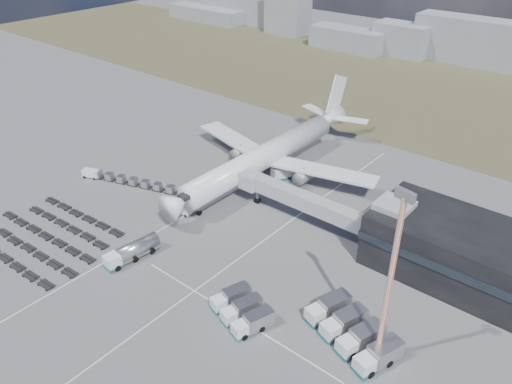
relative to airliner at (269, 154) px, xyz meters
The scene contains 16 objects.
ground 32.81m from the airliner, 90.00° to the right, with size 420.00×420.00×0.00m, color #565659.
grass_strip 77.80m from the airliner, 90.00° to the left, with size 420.00×90.00×0.01m, color #47422B.
lane_markings 31.41m from the airliner, 71.60° to the right, with size 47.12×110.00×0.01m.
terminal 48.51m from the airliner, ahead, with size 30.40×16.40×11.00m.
jet_bridge 19.89m from the airliner, 36.93° to the right, with size 30.30×3.80×7.05m.
airliner is the anchor object (origin of this frame).
skyline 119.83m from the airliner, 94.43° to the left, with size 298.85×25.59×24.40m.
fuel_tanker 41.57m from the airliner, 88.47° to the right, with size 3.87×10.76×3.40m.
pushback_tug 25.58m from the airliner, 96.51° to the right, with size 3.63×2.04×1.60m, color white.
utility_van 42.05m from the airliner, 137.70° to the right, with size 3.85×1.74×2.09m, color white.
catering_truck 5.65m from the airliner, ahead, with size 4.57×6.28×2.67m.
service_trucks_near 47.70m from the airliner, 56.82° to the right, with size 10.45×9.05×2.69m.
service_trucks_far 53.05m from the airliner, 38.25° to the right, with size 15.47×11.60×3.06m.
uld_row 30.53m from the airliner, 128.33° to the right, with size 24.44×9.48×1.70m.
baggage_dollies 51.43m from the airliner, 109.65° to the right, with size 29.59×20.80×0.74m.
floodlight_mast 57.91m from the airliner, 36.08° to the right, with size 2.66×2.15×27.86m.
Camera 1 is at (64.44, -50.24, 56.71)m, focal length 35.00 mm.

